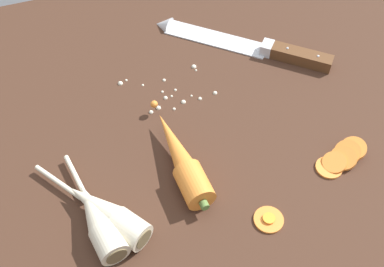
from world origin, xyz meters
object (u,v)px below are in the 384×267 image
at_px(carrot_slice_stack, 342,158).
at_px(carrot_slice_stray_near, 269,219).
at_px(whole_carrot, 181,159).
at_px(parsnip_mid_left, 98,219).
at_px(chefs_knife, 237,42).
at_px(parsnip_front, 105,212).

distance_m(carrot_slice_stack, carrot_slice_stray_near, 0.16).
xyz_separation_m(whole_carrot, parsnip_mid_left, (-0.14, -0.05, -0.00)).
distance_m(whole_carrot, parsnip_mid_left, 0.15).
relative_size(chefs_knife, carrot_slice_stray_near, 6.73).
distance_m(chefs_knife, carrot_slice_stack, 0.31).
xyz_separation_m(chefs_knife, whole_carrot, (-0.19, -0.23, 0.01)).
height_order(whole_carrot, parsnip_front, whole_carrot).
xyz_separation_m(whole_carrot, parsnip_front, (-0.12, -0.05, -0.00)).
relative_size(chefs_knife, parsnip_front, 1.52).
bearing_deg(parsnip_front, carrot_slice_stray_near, -20.39).
relative_size(parsnip_front, parsnip_mid_left, 0.97).
bearing_deg(carrot_slice_stray_near, whole_carrot, 123.32).
bearing_deg(chefs_knife, parsnip_front, -138.56).
bearing_deg(chefs_knife, carrot_slice_stack, -83.06).
distance_m(whole_carrot, carrot_slice_stack, 0.24).
bearing_deg(whole_carrot, parsnip_front, -158.77).
xyz_separation_m(whole_carrot, carrot_slice_stray_near, (0.08, -0.13, -0.02)).
height_order(chefs_knife, carrot_slice_stack, same).
distance_m(chefs_knife, carrot_slice_stray_near, 0.37).
bearing_deg(carrot_slice_stack, carrot_slice_stray_near, -160.21).
distance_m(whole_carrot, carrot_slice_stray_near, 0.15).
bearing_deg(carrot_slice_stack, whole_carrot, 162.51).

